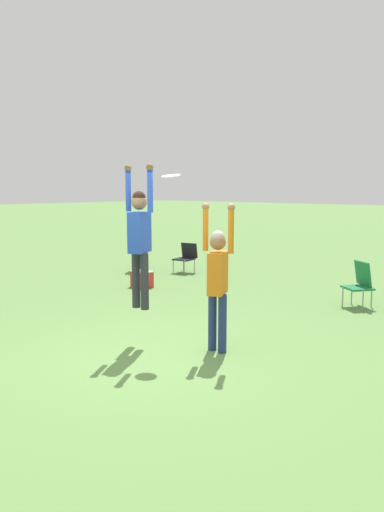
{
  "coord_description": "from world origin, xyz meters",
  "views": [
    {
      "loc": [
        4.89,
        -4.63,
        2.29
      ],
      "look_at": [
        0.09,
        0.73,
        1.3
      ],
      "focal_mm": 35.0,
      "sensor_mm": 36.0,
      "label": 1
    }
  ],
  "objects": [
    {
      "name": "ground_plane",
      "position": [
        0.0,
        0.0,
        0.0
      ],
      "size": [
        120.0,
        120.0,
        0.0
      ],
      "primitive_type": "plane",
      "color": "#608C47"
    },
    {
      "name": "person_jumping",
      "position": [
        -0.45,
        0.2,
        1.64
      ],
      "size": [
        0.56,
        0.46,
        2.09
      ],
      "rotation": [
        0.0,
        0.0,
        1.99
      ],
      "color": "#2D2D38",
      "rests_on": "ground_plane"
    },
    {
      "name": "person_defending",
      "position": [
        0.62,
        0.67,
        1.1
      ],
      "size": [
        0.55,
        0.44,
        2.08
      ],
      "rotation": [
        0.0,
        0.0,
        -1.16
      ],
      "color": "navy",
      "rests_on": "ground_plane"
    },
    {
      "name": "frisbee",
      "position": [
        -0.16,
        0.55,
        2.46
      ],
      "size": [
        0.27,
        0.27,
        0.06
      ],
      "color": "white"
    },
    {
      "name": "camping_chair_0",
      "position": [
        0.99,
        4.6,
        0.49
      ],
      "size": [
        0.66,
        0.73,
        0.87
      ],
      "rotation": [
        0.0,
        0.0,
        2.55
      ],
      "color": "gray",
      "rests_on": "ground_plane"
    },
    {
      "name": "camping_chair_1",
      "position": [
        -4.17,
        5.25,
        0.46
      ],
      "size": [
        0.55,
        0.59,
        0.8
      ],
      "rotation": [
        0.0,
        0.0,
        3.33
      ],
      "color": "gray",
      "rests_on": "ground_plane"
    },
    {
      "name": "person_spectator_near",
      "position": [
        -5.46,
        4.73,
        0.94
      ],
      "size": [
        0.53,
        0.42,
        1.6
      ],
      "rotation": [
        0.0,
        0.0,
        0.91
      ],
      "color": "black",
      "rests_on": "ground_plane"
    },
    {
      "name": "cooler_box",
      "position": [
        -3.55,
        3.06,
        0.19
      ],
      "size": [
        0.49,
        0.31,
        0.38
      ],
      "color": "red",
      "rests_on": "ground_plane"
    }
  ]
}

